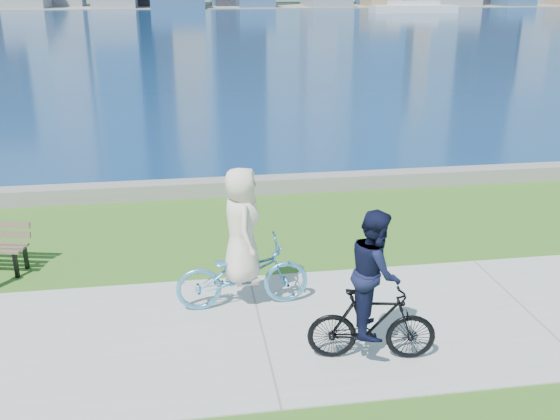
% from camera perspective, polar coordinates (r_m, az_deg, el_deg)
% --- Properties ---
extents(ground, '(320.00, 320.00, 0.00)m').
position_cam_1_polar(ground, '(8.97, -1.65, -11.07)').
color(ground, '#2E5E18').
rests_on(ground, ground).
extents(concrete_path, '(80.00, 3.50, 0.02)m').
position_cam_1_polar(concrete_path, '(8.97, -1.65, -11.02)').
color(concrete_path, '#A4A49F').
rests_on(concrete_path, ground).
extents(seawall, '(90.00, 0.50, 0.35)m').
position_cam_1_polar(seawall, '(14.56, -4.76, 2.14)').
color(seawall, slate).
rests_on(seawall, ground).
extents(bay_water, '(320.00, 131.00, 0.01)m').
position_cam_1_polar(bay_water, '(79.76, -8.53, 16.53)').
color(bay_water, navy).
rests_on(bay_water, ground).
extents(far_shore, '(320.00, 30.00, 0.12)m').
position_cam_1_polar(far_shore, '(137.70, -8.90, 17.94)').
color(far_shore, gray).
rests_on(far_shore, ground).
extents(ferry_far, '(13.87, 3.96, 1.88)m').
position_cam_1_polar(ferry_far, '(108.95, 12.09, 17.63)').
color(ferry_far, silver).
rests_on(ferry_far, ground).
extents(cyclist_woman, '(0.78, 2.03, 2.17)m').
position_cam_1_polar(cyclist_woman, '(9.26, -3.49, -4.27)').
color(cyclist_woman, '#4F98C0').
rests_on(cyclist_woman, ground).
extents(cyclist_man, '(0.76, 1.71, 2.06)m').
position_cam_1_polar(cyclist_man, '(8.02, 8.53, -8.05)').
color(cyclist_man, black).
rests_on(cyclist_man, ground).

